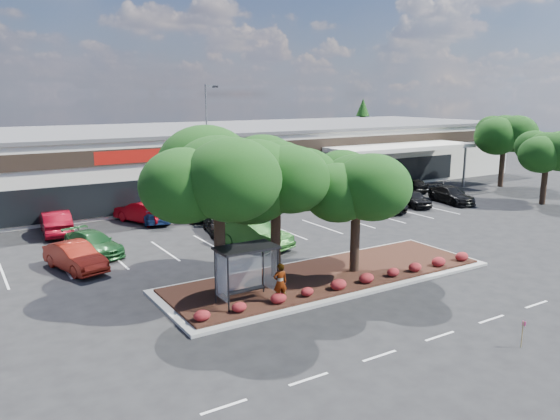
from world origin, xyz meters
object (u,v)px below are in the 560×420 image
survey_stake (523,331)px  car_0 (75,257)px  car_1 (93,243)px  light_pole (208,149)px

survey_stake → car_0: car_0 is taller
car_0 → car_1: car_0 is taller
light_pole → survey_stake: light_pole is taller
survey_stake → light_pole: bearing=85.5°
light_pole → survey_stake: 34.71m
survey_stake → car_1: size_ratio=0.22×
car_0 → light_pole: bearing=30.6°
light_pole → car_0: (-15.15, -15.57, -3.86)m
light_pole → car_1: light_pole is taller
car_0 → car_1: size_ratio=0.97×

